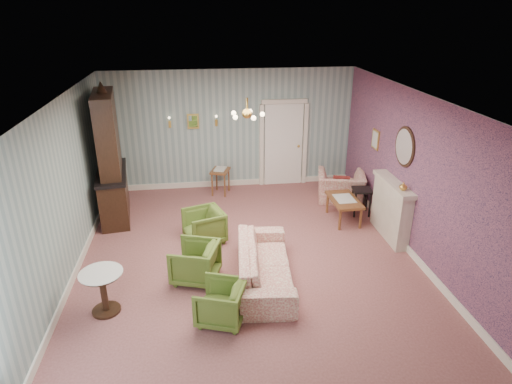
{
  "coord_description": "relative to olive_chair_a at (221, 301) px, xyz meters",
  "views": [
    {
      "loc": [
        -0.79,
        -6.99,
        4.27
      ],
      "look_at": [
        0.2,
        0.4,
        1.1
      ],
      "focal_mm": 31.06,
      "sensor_mm": 36.0,
      "label": 1
    }
  ],
  "objects": [
    {
      "name": "floor",
      "position": [
        0.6,
        1.73,
        -0.34
      ],
      "size": [
        7.0,
        7.0,
        0.0
      ],
      "primitive_type": "plane",
      "color": "#975B58",
      "rests_on": "ground"
    },
    {
      "name": "ceiling",
      "position": [
        0.6,
        1.73,
        2.56
      ],
      "size": [
        7.0,
        7.0,
        0.0
      ],
      "primitive_type": "plane",
      "rotation": [
        3.14,
        0.0,
        0.0
      ],
      "color": "white",
      "rests_on": "ground"
    },
    {
      "name": "wall_back",
      "position": [
        0.6,
        5.23,
        1.11
      ],
      "size": [
        6.0,
        0.0,
        6.0
      ],
      "primitive_type": "plane",
      "rotation": [
        1.57,
        0.0,
        0.0
      ],
      "color": "gray",
      "rests_on": "ground"
    },
    {
      "name": "wall_front",
      "position": [
        0.6,
        -1.77,
        1.11
      ],
      "size": [
        6.0,
        0.0,
        6.0
      ],
      "primitive_type": "plane",
      "rotation": [
        -1.57,
        0.0,
        0.0
      ],
      "color": "gray",
      "rests_on": "ground"
    },
    {
      "name": "wall_left",
      "position": [
        -2.4,
        1.73,
        1.11
      ],
      "size": [
        0.0,
        7.0,
        7.0
      ],
      "primitive_type": "plane",
      "rotation": [
        1.57,
        0.0,
        1.57
      ],
      "color": "gray",
      "rests_on": "ground"
    },
    {
      "name": "wall_right",
      "position": [
        3.6,
        1.73,
        1.11
      ],
      "size": [
        0.0,
        7.0,
        7.0
      ],
      "primitive_type": "plane",
      "rotation": [
        1.57,
        0.0,
        -1.57
      ],
      "color": "gray",
      "rests_on": "ground"
    },
    {
      "name": "wall_right_floral",
      "position": [
        3.58,
        1.73,
        1.11
      ],
      "size": [
        0.0,
        7.0,
        7.0
      ],
      "primitive_type": "plane",
      "rotation": [
        1.57,
        0.0,
        -1.57
      ],
      "color": "#C06076",
      "rests_on": "ground"
    },
    {
      "name": "door",
      "position": [
        1.9,
        5.19,
        0.74
      ],
      "size": [
        1.12,
        0.12,
        2.16
      ],
      "primitive_type": null,
      "color": "white",
      "rests_on": "floor"
    },
    {
      "name": "olive_chair_a",
      "position": [
        0.0,
        0.0,
        0.0
      ],
      "size": [
        0.79,
        0.82,
        0.67
      ],
      "primitive_type": "imported",
      "rotation": [
        0.0,
        0.0,
        -1.91
      ],
      "color": "#536E26",
      "rests_on": "floor"
    },
    {
      "name": "olive_chair_b",
      "position": [
        -0.36,
        1.1,
        0.03
      ],
      "size": [
        0.85,
        0.88,
        0.73
      ],
      "primitive_type": "imported",
      "rotation": [
        0.0,
        0.0,
        -1.89
      ],
      "color": "#536E26",
      "rests_on": "floor"
    },
    {
      "name": "olive_chair_c",
      "position": [
        -0.18,
        2.41,
        0.02
      ],
      "size": [
        0.84,
        0.87,
        0.72
      ],
      "primitive_type": "imported",
      "rotation": [
        0.0,
        0.0,
        -1.25
      ],
      "color": "#536E26",
      "rests_on": "floor"
    },
    {
      "name": "sofa_chintz",
      "position": [
        0.78,
        0.92,
        0.09
      ],
      "size": [
        0.83,
        2.23,
        0.85
      ],
      "primitive_type": "imported",
      "rotation": [
        0.0,
        0.0,
        1.48
      ],
      "color": "#AA4544",
      "rests_on": "floor"
    },
    {
      "name": "wingback_chair",
      "position": [
        3.04,
        3.93,
        0.13
      ],
      "size": [
        1.2,
        0.93,
        0.93
      ],
      "primitive_type": "imported",
      "rotation": [
        0.0,
        0.0,
        2.89
      ],
      "color": "#AA4544",
      "rests_on": "floor"
    },
    {
      "name": "dresser",
      "position": [
        -2.05,
        3.79,
        1.08
      ],
      "size": [
        0.81,
        1.77,
        2.84
      ],
      "primitive_type": null,
      "rotation": [
        0.0,
        0.0,
        0.13
      ],
      "color": "black",
      "rests_on": "floor"
    },
    {
      "name": "fireplace",
      "position": [
        3.46,
        2.13,
        0.24
      ],
      "size": [
        0.3,
        1.4,
        1.16
      ],
      "primitive_type": null,
      "color": "beige",
      "rests_on": "floor"
    },
    {
      "name": "mantel_vase",
      "position": [
        3.44,
        1.73,
        0.9
      ],
      "size": [
        0.15,
        0.15,
        0.15
      ],
      "primitive_type": "imported",
      "color": "gold",
      "rests_on": "fireplace"
    },
    {
      "name": "oval_mirror",
      "position": [
        3.56,
        2.13,
        1.51
      ],
      "size": [
        0.04,
        0.76,
        0.84
      ],
      "primitive_type": null,
      "color": "white",
      "rests_on": "wall_right"
    },
    {
      "name": "framed_print",
      "position": [
        3.57,
        3.48,
        1.26
      ],
      "size": [
        0.04,
        0.34,
        0.42
      ],
      "primitive_type": null,
      "color": "gold",
      "rests_on": "wall_right"
    },
    {
      "name": "coffee_table",
      "position": [
        2.78,
        2.92,
        -0.08
      ],
      "size": [
        0.57,
        1.0,
        0.51
      ],
      "primitive_type": null,
      "rotation": [
        0.0,
        0.0,
        0.02
      ],
      "color": "brown",
      "rests_on": "floor"
    },
    {
      "name": "side_table_black",
      "position": [
        3.25,
        3.15,
        -0.04
      ],
      "size": [
        0.45,
        0.45,
        0.6
      ],
      "primitive_type": null,
      "rotation": [
        0.0,
        0.0,
        -0.14
      ],
      "color": "black",
      "rests_on": "floor"
    },
    {
      "name": "pedestal_table",
      "position": [
        -1.7,
        0.43,
        0.01
      ],
      "size": [
        0.64,
        0.64,
        0.69
      ],
      "primitive_type": null,
      "rotation": [
        0.0,
        0.0,
        -0.01
      ],
      "color": "black",
      "rests_on": "floor"
    },
    {
      "name": "nesting_table",
      "position": [
        0.28,
        4.74,
        -0.0
      ],
      "size": [
        0.54,
        0.61,
        0.67
      ],
      "primitive_type": null,
      "rotation": [
        0.0,
        0.0,
        -0.32
      ],
      "color": "brown",
      "rests_on": "floor"
    },
    {
      "name": "gilt_mirror_back",
      "position": [
        -0.3,
        5.19,
        1.36
      ],
      "size": [
        0.28,
        0.06,
        0.36
      ],
      "primitive_type": null,
      "color": "gold",
      "rests_on": "wall_back"
    },
    {
      "name": "sconce_left",
      "position": [
        -0.85,
        5.17,
        1.36
      ],
      "size": [
        0.16,
        0.12,
        0.3
      ],
      "primitive_type": null,
      "color": "gold",
      "rests_on": "wall_back"
    },
    {
      "name": "sconce_right",
      "position": [
        0.25,
        5.17,
        1.36
      ],
      "size": [
        0.16,
        0.12,
        0.3
      ],
      "primitive_type": null,
      "color": "gold",
      "rests_on": "wall_back"
    },
    {
      "name": "chandelier",
      "position": [
        0.6,
        1.73,
        2.29
      ],
      "size": [
        0.56,
        0.56,
        0.36
      ],
      "primitive_type": null,
      "color": "gold",
      "rests_on": "ceiling"
    },
    {
      "name": "burgundy_cushion",
      "position": [
        2.99,
        3.78,
        0.14
      ],
      "size": [
        0.41,
        0.28,
        0.39
      ],
      "primitive_type": "cube",
      "rotation": [
        0.17,
        0.0,
        -0.35
      ],
      "color": "maroon",
      "rests_on": "wingback_chair"
    }
  ]
}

